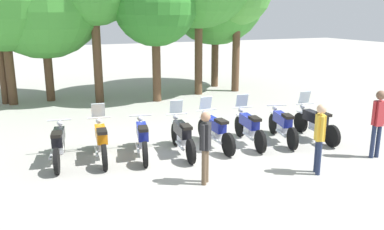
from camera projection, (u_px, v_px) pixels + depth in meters
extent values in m
plane|color=#9E9B93|center=(199.00, 150.00, 11.13)|extent=(80.00, 80.00, 0.00)
cylinder|color=black|center=(62.00, 141.00, 10.88)|extent=(0.21, 0.65, 0.64)
cylinder|color=black|center=(57.00, 161.00, 9.42)|extent=(0.21, 0.65, 0.64)
cube|color=silver|center=(61.00, 129.00, 10.79)|extent=(0.18, 0.38, 0.04)
cube|color=black|center=(58.00, 137.00, 10.11)|extent=(0.42, 0.98, 0.30)
cube|color=silver|center=(59.00, 148.00, 10.13)|extent=(0.29, 0.43, 0.24)
cube|color=black|center=(56.00, 134.00, 9.68)|extent=(0.31, 0.48, 0.08)
cylinder|color=silver|center=(60.00, 131.00, 10.71)|extent=(0.09, 0.23, 0.64)
cylinder|color=silver|center=(59.00, 120.00, 10.55)|extent=(0.62, 0.14, 0.04)
sphere|color=silver|center=(60.00, 123.00, 10.70)|extent=(0.19, 0.19, 0.16)
cylinder|color=silver|center=(51.00, 154.00, 9.82)|extent=(0.19, 0.70, 0.07)
cylinder|color=black|center=(100.00, 139.00, 11.10)|extent=(0.17, 0.65, 0.64)
cylinder|color=black|center=(105.00, 157.00, 9.67)|extent=(0.17, 0.65, 0.64)
cube|color=silver|center=(99.00, 127.00, 11.02)|extent=(0.16, 0.37, 0.04)
cube|color=orange|center=(101.00, 134.00, 10.34)|extent=(0.37, 0.97, 0.30)
cube|color=silver|center=(102.00, 144.00, 10.37)|extent=(0.26, 0.42, 0.24)
cube|color=black|center=(102.00, 131.00, 9.93)|extent=(0.29, 0.46, 0.08)
cylinder|color=silver|center=(99.00, 129.00, 10.94)|extent=(0.08, 0.23, 0.64)
cylinder|color=silver|center=(99.00, 118.00, 10.78)|extent=(0.62, 0.11, 0.04)
sphere|color=silver|center=(99.00, 121.00, 10.93)|extent=(0.18, 0.18, 0.16)
cylinder|color=silver|center=(96.00, 151.00, 10.06)|extent=(0.15, 0.70, 0.07)
cube|color=silver|center=(98.00, 110.00, 10.78)|extent=(0.37, 0.17, 0.39)
cylinder|color=black|center=(141.00, 136.00, 11.35)|extent=(0.23, 0.65, 0.64)
cylinder|color=black|center=(145.00, 154.00, 9.88)|extent=(0.23, 0.65, 0.64)
cube|color=silver|center=(140.00, 124.00, 11.27)|extent=(0.19, 0.38, 0.04)
cube|color=navy|center=(142.00, 131.00, 10.58)|extent=(0.45, 0.98, 0.30)
cube|color=silver|center=(143.00, 142.00, 10.60)|extent=(0.30, 0.44, 0.24)
cube|color=black|center=(143.00, 129.00, 10.15)|extent=(0.33, 0.48, 0.08)
cylinder|color=silver|center=(140.00, 126.00, 11.19)|extent=(0.10, 0.23, 0.64)
cylinder|color=silver|center=(140.00, 115.00, 11.02)|extent=(0.61, 0.17, 0.04)
sphere|color=silver|center=(140.00, 118.00, 11.17)|extent=(0.19, 0.19, 0.16)
cylinder|color=silver|center=(137.00, 148.00, 10.30)|extent=(0.22, 0.70, 0.07)
cylinder|color=black|center=(175.00, 134.00, 11.51)|extent=(0.17, 0.65, 0.64)
cylinder|color=black|center=(191.00, 152.00, 10.07)|extent=(0.17, 0.65, 0.64)
cube|color=silver|center=(175.00, 123.00, 11.43)|extent=(0.16, 0.37, 0.04)
cube|color=black|center=(182.00, 129.00, 10.75)|extent=(0.37, 0.97, 0.30)
cube|color=silver|center=(183.00, 139.00, 10.77)|extent=(0.26, 0.42, 0.24)
cube|color=black|center=(186.00, 127.00, 10.33)|extent=(0.29, 0.46, 0.08)
cylinder|color=silver|center=(176.00, 125.00, 11.35)|extent=(0.08, 0.23, 0.64)
cylinder|color=silver|center=(177.00, 114.00, 11.18)|extent=(0.62, 0.11, 0.04)
sphere|color=silver|center=(176.00, 117.00, 11.33)|extent=(0.18, 0.18, 0.16)
cylinder|color=silver|center=(180.00, 146.00, 10.46)|extent=(0.15, 0.70, 0.07)
cube|color=silver|center=(176.00, 107.00, 11.19)|extent=(0.37, 0.17, 0.39)
cylinder|color=black|center=(204.00, 130.00, 11.98)|extent=(0.10, 0.64, 0.64)
cylinder|color=black|center=(228.00, 145.00, 10.60)|extent=(0.10, 0.64, 0.64)
cube|color=silver|center=(204.00, 119.00, 11.89)|extent=(0.12, 0.36, 0.04)
cube|color=navy|center=(215.00, 124.00, 11.24)|extent=(0.26, 0.95, 0.30)
cube|color=silver|center=(215.00, 134.00, 11.27)|extent=(0.22, 0.40, 0.24)
cube|color=black|center=(221.00, 121.00, 10.84)|extent=(0.24, 0.44, 0.08)
cylinder|color=silver|center=(205.00, 120.00, 11.82)|extent=(0.05, 0.23, 0.64)
cylinder|color=silver|center=(207.00, 110.00, 11.65)|extent=(0.62, 0.04, 0.04)
sphere|color=silver|center=(205.00, 113.00, 11.80)|extent=(0.16, 0.16, 0.16)
cylinder|color=silver|center=(215.00, 140.00, 10.95)|extent=(0.07, 0.70, 0.07)
cube|color=silver|center=(206.00, 103.00, 11.66)|extent=(0.36, 0.13, 0.39)
cylinder|color=black|center=(240.00, 126.00, 12.31)|extent=(0.20, 0.65, 0.64)
cylinder|color=black|center=(260.00, 142.00, 10.85)|extent=(0.20, 0.65, 0.64)
cube|color=silver|center=(240.00, 116.00, 12.22)|extent=(0.17, 0.37, 0.04)
cube|color=navy|center=(249.00, 121.00, 11.54)|extent=(0.40, 0.98, 0.30)
cube|color=silver|center=(249.00, 131.00, 11.56)|extent=(0.28, 0.43, 0.24)
cube|color=black|center=(255.00, 119.00, 11.12)|extent=(0.31, 0.47, 0.08)
cylinder|color=silver|center=(241.00, 117.00, 12.15)|extent=(0.08, 0.23, 0.64)
cylinder|color=silver|center=(242.00, 107.00, 11.98)|extent=(0.62, 0.13, 0.04)
sphere|color=silver|center=(241.00, 110.00, 12.13)|extent=(0.18, 0.18, 0.16)
cylinder|color=silver|center=(248.00, 136.00, 11.26)|extent=(0.18, 0.70, 0.07)
cube|color=silver|center=(242.00, 100.00, 11.98)|extent=(0.38, 0.19, 0.39)
cylinder|color=black|center=(273.00, 124.00, 12.59)|extent=(0.26, 0.64, 0.64)
cylinder|color=black|center=(292.00, 139.00, 11.10)|extent=(0.26, 0.64, 0.64)
cube|color=silver|center=(274.00, 113.00, 12.50)|extent=(0.21, 0.38, 0.04)
cube|color=navy|center=(282.00, 119.00, 11.81)|extent=(0.50, 0.98, 0.30)
cube|color=silver|center=(283.00, 128.00, 11.83)|extent=(0.32, 0.44, 0.24)
cube|color=black|center=(288.00, 116.00, 11.38)|extent=(0.35, 0.49, 0.08)
cylinder|color=silver|center=(275.00, 115.00, 12.42)|extent=(0.11, 0.23, 0.64)
cylinder|color=silver|center=(277.00, 105.00, 12.25)|extent=(0.61, 0.20, 0.04)
sphere|color=silver|center=(275.00, 108.00, 12.41)|extent=(0.20, 0.20, 0.16)
cylinder|color=silver|center=(281.00, 133.00, 11.53)|extent=(0.25, 0.69, 0.07)
cylinder|color=black|center=(301.00, 122.00, 12.76)|extent=(0.15, 0.65, 0.64)
cylinder|color=black|center=(332.00, 136.00, 11.34)|extent=(0.15, 0.65, 0.64)
cube|color=silver|center=(301.00, 112.00, 12.68)|extent=(0.15, 0.37, 0.04)
cube|color=black|center=(315.00, 117.00, 12.01)|extent=(0.33, 0.97, 0.30)
cube|color=silver|center=(316.00, 126.00, 12.03)|extent=(0.25, 0.42, 0.24)
cube|color=black|center=(324.00, 114.00, 11.60)|extent=(0.27, 0.46, 0.08)
cylinder|color=silver|center=(303.00, 113.00, 12.60)|extent=(0.07, 0.23, 0.64)
cylinder|color=silver|center=(305.00, 104.00, 12.44)|extent=(0.62, 0.08, 0.04)
sphere|color=silver|center=(303.00, 107.00, 12.59)|extent=(0.17, 0.17, 0.16)
cylinder|color=silver|center=(317.00, 131.00, 11.72)|extent=(0.12, 0.70, 0.07)
cube|color=silver|center=(305.00, 97.00, 12.44)|extent=(0.37, 0.16, 0.39)
cylinder|color=#232D4C|center=(378.00, 141.00, 10.49)|extent=(0.12, 0.12, 0.88)
cylinder|color=#232D4C|center=(373.00, 142.00, 10.45)|extent=(0.12, 0.12, 0.88)
cube|color=#B22D33|center=(379.00, 113.00, 10.28)|extent=(0.24, 0.22, 0.66)
cylinder|color=#B22D33|center=(384.00, 112.00, 10.32)|extent=(0.09, 0.09, 0.63)
cylinder|color=#B22D33|center=(374.00, 113.00, 10.23)|extent=(0.09, 0.09, 0.63)
sphere|color=brown|center=(381.00, 95.00, 10.16)|extent=(0.26, 0.26, 0.24)
cylinder|color=#232D4C|center=(317.00, 156.00, 9.51)|extent=(0.15, 0.15, 0.82)
cylinder|color=#232D4C|center=(319.00, 158.00, 9.35)|extent=(0.15, 0.15, 0.82)
cube|color=gold|center=(320.00, 128.00, 9.25)|extent=(0.27, 0.28, 0.62)
cylinder|color=gold|center=(318.00, 125.00, 9.40)|extent=(0.11, 0.11, 0.59)
cylinder|color=gold|center=(322.00, 129.00, 9.09)|extent=(0.11, 0.11, 0.59)
sphere|color=#DBAD89|center=(322.00, 109.00, 9.14)|extent=(0.30, 0.30, 0.22)
cylinder|color=brown|center=(206.00, 165.00, 8.95)|extent=(0.16, 0.16, 0.80)
cylinder|color=brown|center=(204.00, 168.00, 8.80)|extent=(0.16, 0.16, 0.80)
cube|color=#262628|center=(205.00, 136.00, 8.70)|extent=(0.30, 0.30, 0.60)
cylinder|color=#262628|center=(208.00, 134.00, 8.84)|extent=(0.11, 0.11, 0.57)
cylinder|color=#262628|center=(203.00, 138.00, 8.55)|extent=(0.11, 0.11, 0.57)
sphere|color=#A87A5B|center=(206.00, 117.00, 8.59)|extent=(0.31, 0.31, 0.22)
cylinder|color=brown|center=(2.00, 65.00, 16.50)|extent=(0.36, 0.36, 3.28)
cylinder|color=brown|center=(10.00, 69.00, 16.35)|extent=(0.36, 0.36, 2.98)
cylinder|color=brown|center=(49.00, 71.00, 17.12)|extent=(0.36, 0.36, 2.61)
cylinder|color=brown|center=(97.00, 59.00, 16.65)|extent=(0.36, 0.36, 3.72)
cylinder|color=brown|center=(157.00, 68.00, 17.02)|extent=(0.36, 0.36, 2.87)
sphere|color=#2D7A28|center=(155.00, 3.00, 16.36)|extent=(3.52, 3.52, 3.52)
cylinder|color=brown|center=(199.00, 54.00, 18.38)|extent=(0.36, 0.36, 3.80)
cylinder|color=brown|center=(236.00, 54.00, 19.16)|extent=(0.36, 0.36, 3.62)
cylinder|color=brown|center=(215.00, 59.00, 20.51)|extent=(0.36, 0.36, 2.88)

